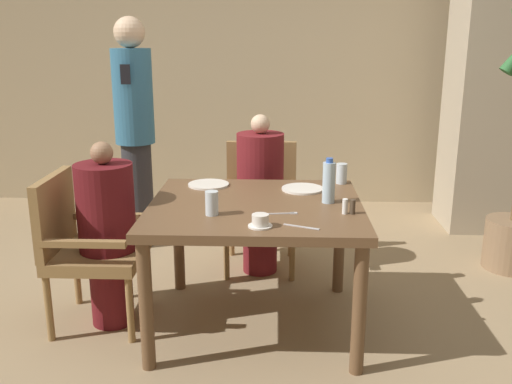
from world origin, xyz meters
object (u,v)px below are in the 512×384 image
chair_far_side (261,199)px  water_bottle (329,182)px  diner_in_left_chair (108,233)px  diner_in_far_chair (260,193)px  chair_left_side (84,243)px  glass_tall_mid (212,203)px  plate_main_left (209,184)px  standing_host (135,127)px  plate_main_right (303,189)px  teacup_with_saucer (260,221)px  glass_tall_near (342,174)px

chair_far_side → water_bottle: 1.04m
chair_far_side → water_bottle: water_bottle is taller
diner_in_left_chair → diner_in_far_chair: diner_in_far_chair is taller
chair_left_side → glass_tall_mid: 0.84m
diner_in_far_chair → plate_main_left: diner_in_far_chair is taller
standing_host → glass_tall_mid: size_ratio=14.01×
plate_main_right → glass_tall_mid: bearing=-133.8°
diner_in_left_chair → standing_host: standing_host is taller
diner_in_far_chair → teacup_with_saucer: diner_in_far_chair is taller
glass_tall_near → glass_tall_mid: 0.99m
chair_far_side → diner_in_far_chair: size_ratio=0.79×
standing_host → water_bottle: size_ratio=7.02×
standing_host → teacup_with_saucer: (1.01, -1.67, -0.18)m
chair_left_side → teacup_with_saucer: chair_left_side is taller
glass_tall_mid → diner_in_left_chair: bearing=161.0°
teacup_with_saucer → glass_tall_near: bearing=60.6°
chair_left_side → water_bottle: 1.42m
chair_left_side → diner_in_left_chair: bearing=0.0°
plate_main_left → standing_host: bearing=126.5°
chair_far_side → plate_main_left: size_ratio=3.52×
water_bottle → glass_tall_near: (0.12, 0.42, -0.05)m
plate_main_right → glass_tall_mid: (-0.48, -0.51, 0.06)m
teacup_with_saucer → glass_tall_mid: glass_tall_mid is taller
water_bottle → standing_host: bearing=137.8°
teacup_with_saucer → chair_left_side: bearing=158.8°
plate_main_left → plate_main_right: size_ratio=1.00×
teacup_with_saucer → diner_in_left_chair: bearing=155.8°
chair_left_side → teacup_with_saucer: (1.01, -0.39, 0.27)m
chair_left_side → standing_host: standing_host is taller
plate_main_left → glass_tall_near: 0.82m
diner_in_left_chair → glass_tall_mid: bearing=-19.0°
chair_left_side → diner_in_left_chair: 0.15m
plate_main_left → plate_main_right: bearing=-7.9°
diner_in_left_chair → plate_main_right: size_ratio=4.29×
glass_tall_near → plate_main_left: bearing=-174.3°
plate_main_left → plate_main_right: same height
diner_in_far_chair → water_bottle: 0.89m
chair_left_side → water_bottle: bearing=1.4°
chair_left_side → chair_far_side: (0.97, 0.92, 0.00)m
chair_far_side → standing_host: (-0.97, 0.35, 0.45)m
chair_left_side → chair_far_side: 1.34m
water_bottle → glass_tall_mid: 0.66m
chair_left_side → plate_main_right: size_ratio=3.52×
standing_host → water_bottle: bearing=-42.2°
standing_host → plate_main_right: (1.24, -0.98, -0.20)m
diner_in_left_chair → water_bottle: 1.27m
plate_main_right → standing_host: bearing=141.6°
teacup_with_saucer → water_bottle: (0.36, 0.43, 0.09)m
teacup_with_saucer → water_bottle: bearing=49.7°
water_bottle → diner_in_left_chair: bearing=-178.4°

